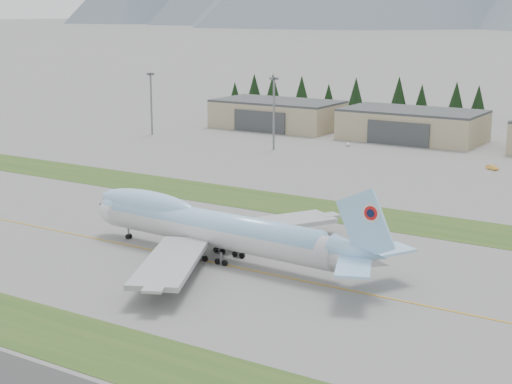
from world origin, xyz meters
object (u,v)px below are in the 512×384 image
Objects in this scene: boeing_747_freighter at (213,228)px; hangar_center at (412,125)px; service_vehicle_a at (348,146)px; service_vehicle_b at (492,170)px; hangar_left at (277,114)px.

hangar_center is (-18.73, 147.42, -0.31)m from boeing_747_freighter.
service_vehicle_a is 54.95m from service_vehicle_b.
boeing_747_freighter is at bearing -82.76° from hangar_center.
boeing_747_freighter is 1.36× the size of hangar_center.
hangar_center is (55.00, 0.00, 0.00)m from hangar_left.
boeing_747_freighter reaches higher than hangar_center.
service_vehicle_b is (93.87, -37.78, -5.39)m from hangar_left.
hangar_left is at bearing 101.85° from service_vehicle_b.
service_vehicle_a is at bearing -121.64° from hangar_center.
hangar_left reaches higher than service_vehicle_a.
hangar_center is at bearing 0.00° from hangar_left.
boeing_747_freighter is 21.50× the size of service_vehicle_a.
hangar_left reaches higher than service_vehicle_b.
service_vehicle_b reaches higher than service_vehicle_a.
service_vehicle_b is at bearing -21.92° from hangar_left.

